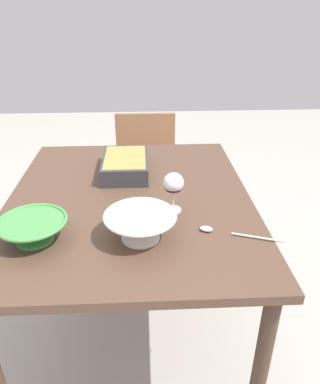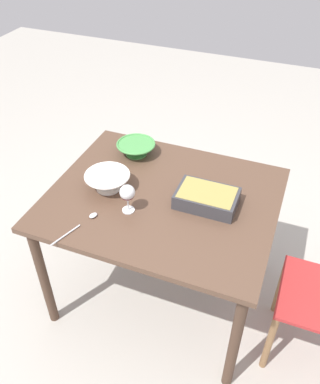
% 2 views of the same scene
% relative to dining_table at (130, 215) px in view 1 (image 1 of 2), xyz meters
% --- Properties ---
extents(ground_plane, '(8.00, 8.00, 0.00)m').
position_rel_dining_table_xyz_m(ground_plane, '(0.00, 0.00, -0.68)').
color(ground_plane, '#B2ADA3').
extents(dining_table, '(1.15, 0.95, 0.77)m').
position_rel_dining_table_xyz_m(dining_table, '(0.00, 0.00, 0.00)').
color(dining_table, brown).
rests_on(dining_table, ground_plane).
extents(chair, '(0.39, 0.41, 0.81)m').
position_rel_dining_table_xyz_m(chair, '(-0.92, 0.08, -0.22)').
color(chair, '#B22D2D').
rests_on(chair, ground_plane).
extents(wine_glass, '(0.08, 0.08, 0.15)m').
position_rel_dining_table_xyz_m(wine_glass, '(0.12, 0.16, 0.19)').
color(wine_glass, white).
rests_on(wine_glass, dining_table).
extents(casserole_dish, '(0.30, 0.20, 0.08)m').
position_rel_dining_table_xyz_m(casserole_dish, '(-0.22, -0.02, 0.13)').
color(casserole_dish, '#38383D').
rests_on(casserole_dish, dining_table).
extents(mixing_bowl, '(0.24, 0.24, 0.09)m').
position_rel_dining_table_xyz_m(mixing_bowl, '(0.29, 0.04, 0.14)').
color(mixing_bowl, white).
rests_on(mixing_bowl, dining_table).
extents(small_bowl, '(0.22, 0.22, 0.08)m').
position_rel_dining_table_xyz_m(small_bowl, '(0.28, -0.30, 0.13)').
color(small_bowl, '#4C994C').
rests_on(small_bowl, dining_table).
extents(serving_spoon, '(0.11, 0.27, 0.01)m').
position_rel_dining_table_xyz_m(serving_spoon, '(0.28, 0.32, 0.10)').
color(serving_spoon, silver).
rests_on(serving_spoon, dining_table).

